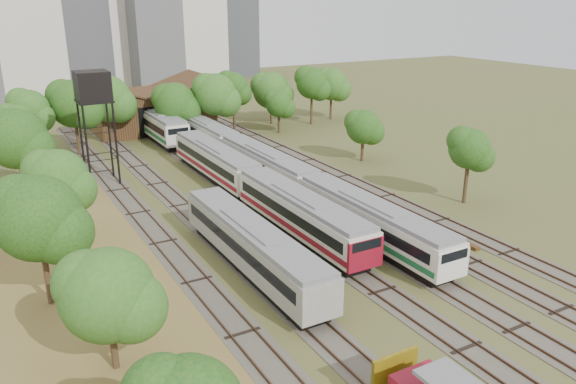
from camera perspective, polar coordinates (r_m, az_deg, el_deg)
ground at (r=36.71m, az=15.18°, el=-11.08°), size 240.00×240.00×0.00m
dry_grass_patch at (r=35.35m, az=-17.15°, el=-12.50°), size 14.00×60.00×0.04m
tracks at (r=55.13m, az=-3.59°, el=-0.04°), size 24.60×80.00×0.19m
railcar_red_set at (r=51.66m, az=-3.62°, el=0.76°), size 2.84×34.58×3.51m
railcar_green_set at (r=57.51m, az=-2.15°, el=2.63°), size 2.74×52.08×3.38m
railcar_rear at (r=77.48m, az=-12.99°, el=6.63°), size 3.09×16.08×3.83m
old_grey_coach at (r=38.91m, az=-3.62°, el=-5.50°), size 2.79×18.00×3.45m
water_tower at (r=59.15m, az=-19.22°, el=9.81°), size 3.29×3.29×11.39m
rail_pile_far at (r=47.44m, az=15.04°, el=-3.80°), size 0.52×8.36×0.27m
maintenance_shed at (r=84.36m, az=-13.83°, el=8.16°), size 16.45×11.55×7.58m
tree_band_left at (r=43.25m, az=-23.39°, el=0.34°), size 7.38×54.70×8.83m
tree_band_far at (r=77.67m, az=-9.41°, el=9.67°), size 48.32×10.80×9.11m
tree_band_right at (r=65.69m, az=6.95°, el=6.94°), size 5.37×37.67×7.08m
tower_far_right at (r=143.92m, az=-6.30°, el=17.31°), size 12.00×12.00×28.00m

